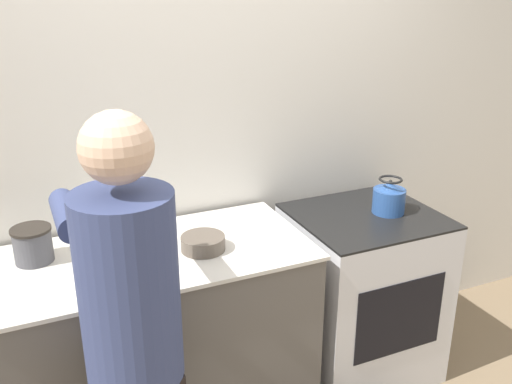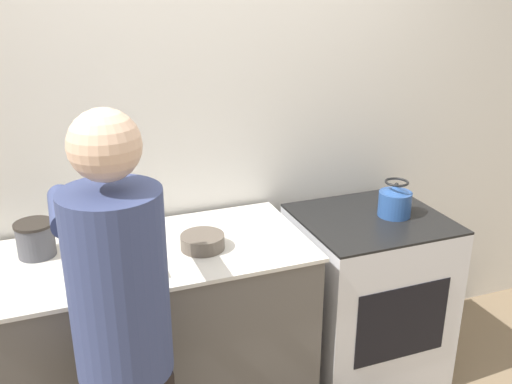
# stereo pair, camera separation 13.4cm
# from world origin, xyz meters

# --- Properties ---
(wall_back) EXTENTS (8.00, 0.05, 2.60)m
(wall_back) POSITION_xyz_m (0.00, 0.73, 1.30)
(wall_back) COLOR silver
(wall_back) RESTS_ON ground_plane
(counter) EXTENTS (1.41, 0.69, 0.93)m
(counter) POSITION_xyz_m (-0.40, 0.33, 0.47)
(counter) COLOR #5B5651
(counter) RESTS_ON ground_plane
(oven) EXTENTS (0.72, 0.66, 0.92)m
(oven) POSITION_xyz_m (0.73, 0.33, 0.46)
(oven) COLOR silver
(oven) RESTS_ON ground_plane
(person) EXTENTS (0.37, 0.61, 1.71)m
(person) POSITION_xyz_m (-0.60, -0.24, 0.93)
(person) COLOR black
(person) RESTS_ON ground_plane
(cutting_board) EXTENTS (0.36, 0.22, 0.02)m
(cutting_board) POSITION_xyz_m (-0.55, 0.17, 0.94)
(cutting_board) COLOR silver
(cutting_board) RESTS_ON counter
(knife) EXTENTS (0.25, 0.13, 0.01)m
(knife) POSITION_xyz_m (-0.58, 0.18, 0.96)
(knife) COLOR silver
(knife) RESTS_ON cutting_board
(kettle) EXTENTS (0.17, 0.17, 0.19)m
(kettle) POSITION_xyz_m (0.85, 0.31, 1.00)
(kettle) COLOR #284C8C
(kettle) RESTS_ON oven
(bowl_prep) EXTENTS (0.15, 0.15, 0.06)m
(bowl_prep) POSITION_xyz_m (-0.55, 0.49, 0.97)
(bowl_prep) COLOR #C6B789
(bowl_prep) RESTS_ON counter
(bowl_mixing) EXTENTS (0.20, 0.20, 0.06)m
(bowl_mixing) POSITION_xyz_m (-0.17, 0.27, 0.97)
(bowl_mixing) COLOR brown
(bowl_mixing) RESTS_ON counter
(canister_jar) EXTENTS (0.17, 0.17, 0.15)m
(canister_jar) POSITION_xyz_m (-0.85, 0.47, 1.01)
(canister_jar) COLOR #4C4C51
(canister_jar) RESTS_ON counter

